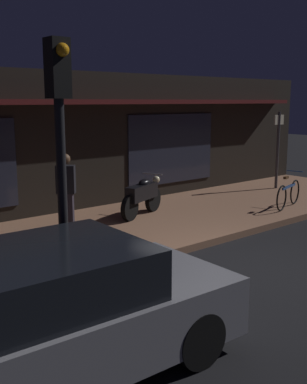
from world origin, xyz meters
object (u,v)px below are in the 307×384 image
object	(u,v)px
bicycle_parked	(288,194)
traffic_light_pole	(60,134)
motorcycle	(142,195)
parked_car_far	(47,316)
person_bystander	(66,192)
sign_post	(278,145)

from	to	relation	value
bicycle_parked	traffic_light_pole	bearing A→B (deg)	-166.50
motorcycle	traffic_light_pole	distance (m)	5.72
bicycle_parked	parked_car_far	xyz separation A→B (m)	(-8.29, -2.78, 0.20)
traffic_light_pole	person_bystander	bearing A→B (deg)	60.23
bicycle_parked	sign_post	bearing A→B (deg)	42.00
bicycle_parked	sign_post	xyz separation A→B (m)	(2.08, 1.87, 1.00)
traffic_light_pole	motorcycle	bearing A→B (deg)	40.97
motorcycle	sign_post	distance (m)	5.58
motorcycle	sign_post	world-z (taller)	sign_post
bicycle_parked	person_bystander	xyz separation A→B (m)	(-5.61, 1.54, 0.52)
motorcycle	person_bystander	bearing A→B (deg)	-174.70
sign_post	person_bystander	bearing A→B (deg)	-177.57
traffic_light_pole	parked_car_far	world-z (taller)	traffic_light_pole
traffic_light_pole	parked_car_far	xyz separation A→B (m)	(-0.76, -0.97, -1.77)
person_bystander	parked_car_far	xyz separation A→B (m)	(-2.68, -4.32, -0.32)
person_bystander	parked_car_far	size ratio (longest dim) A/B	0.40
parked_car_far	traffic_light_pole	bearing A→B (deg)	51.86
bicycle_parked	person_bystander	size ratio (longest dim) A/B	0.97
motorcycle	traffic_light_pole	world-z (taller)	traffic_light_pole
parked_car_far	person_bystander	bearing A→B (deg)	58.21
person_bystander	traffic_light_pole	xyz separation A→B (m)	(-1.92, -3.35, 1.45)
person_bystander	sign_post	size ratio (longest dim) A/B	0.70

